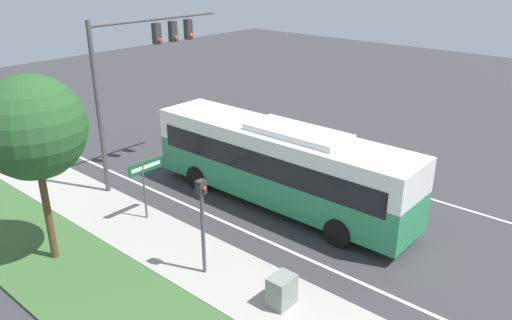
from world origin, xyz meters
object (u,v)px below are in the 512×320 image
object	(u,v)px
pedestrian_signal	(202,213)
signal_gantry	(139,62)
utility_cabinet	(282,291)
bus	(279,161)
street_sign	(145,177)

from	to	relation	value
pedestrian_signal	signal_gantry	bearing A→B (deg)	63.97
utility_cabinet	bus	bearing A→B (deg)	39.06
bus	pedestrian_signal	world-z (taller)	bus
signal_gantry	pedestrian_signal	bearing A→B (deg)	-116.03
signal_gantry	bus	bearing A→B (deg)	-73.89
pedestrian_signal	street_sign	distance (m)	4.53
signal_gantry	utility_cabinet	world-z (taller)	signal_gantry
bus	pedestrian_signal	distance (m)	5.70
bus	utility_cabinet	xyz separation A→B (m)	(-5.19, -4.21, -1.33)
street_sign	utility_cabinet	size ratio (longest dim) A/B	2.63
signal_gantry	street_sign	distance (m)	5.48
signal_gantry	pedestrian_signal	size ratio (longest dim) A/B	2.18
bus	utility_cabinet	bearing A→B (deg)	-140.94
bus	signal_gantry	size ratio (longest dim) A/B	1.59
bus	pedestrian_signal	size ratio (longest dim) A/B	3.48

